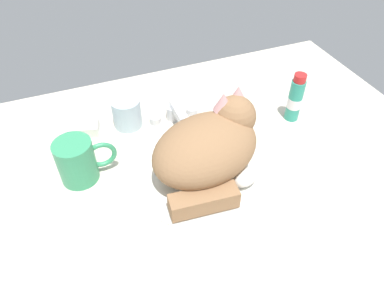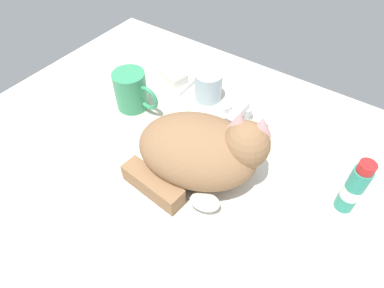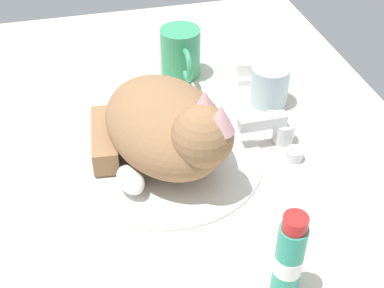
{
  "view_description": "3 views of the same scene",
  "coord_description": "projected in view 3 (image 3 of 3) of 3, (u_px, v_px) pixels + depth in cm",
  "views": [
    {
      "loc": [
        -21.15,
        -46.69,
        55.5
      ],
      "look_at": [
        -2.33,
        1.28,
        7.62
      ],
      "focal_mm": 33.73,
      "sensor_mm": 36.0,
      "label": 1
    },
    {
      "loc": [
        22.46,
        -33.95,
        52.71
      ],
      "look_at": [
        -1.56,
        0.43,
        6.92
      ],
      "focal_mm": 30.72,
      "sensor_mm": 36.0,
      "label": 2
    },
    {
      "loc": [
        60.87,
        -11.02,
        53.16
      ],
      "look_at": [
        2.82,
        3.41,
        4.59
      ],
      "focal_mm": 48.83,
      "sensor_mm": 36.0,
      "label": 3
    }
  ],
  "objects": [
    {
      "name": "toothpaste_bottle",
      "position": [
        289.0,
        257.0,
        0.59
      ],
      "size": [
        3.4,
        3.4,
        12.32
      ],
      "color": "teal",
      "rests_on": "ground_plane"
    },
    {
      "name": "faucet",
      "position": [
        277.0,
        130.0,
        0.83
      ],
      "size": [
        12.24,
        9.46,
        5.51
      ],
      "color": "silver",
      "rests_on": "ground_plane"
    },
    {
      "name": "cat",
      "position": [
        168.0,
        128.0,
        0.76
      ],
      "size": [
        26.55,
        22.45,
        14.78
      ],
      "color": "#936B47",
      "rests_on": "sink_basin"
    },
    {
      "name": "rinse_cup",
      "position": [
        270.0,
        85.0,
        0.91
      ],
      "size": [
        6.69,
        6.69,
        7.08
      ],
      "color": "silver",
      "rests_on": "ground_plane"
    },
    {
      "name": "soap_dish",
      "position": [
        247.0,
        70.0,
        1.01
      ],
      "size": [
        9.0,
        6.4,
        1.2
      ],
      "primitive_type": "cube",
      "color": "white",
      "rests_on": "ground_plane"
    },
    {
      "name": "coffee_mug",
      "position": [
        181.0,
        53.0,
        0.98
      ],
      "size": [
        11.87,
        7.56,
        9.33
      ],
      "color": "#389966",
      "rests_on": "ground_plane"
    },
    {
      "name": "sink_basin",
      "position": [
        166.0,
        157.0,
        0.81
      ],
      "size": [
        30.04,
        30.04,
        0.74
      ],
      "primitive_type": "cylinder",
      "color": "silver",
      "rests_on": "ground_plane"
    },
    {
      "name": "soap_bar",
      "position": [
        247.0,
        62.0,
        1.0
      ],
      "size": [
        7.95,
        6.08,
        2.55
      ],
      "primitive_type": "cube",
      "rotation": [
        0.0,
        0.0,
        -0.25
      ],
      "color": "white",
      "rests_on": "soap_dish"
    },
    {
      "name": "ground_plane",
      "position": [
        167.0,
        166.0,
        0.82
      ],
      "size": [
        110.0,
        82.5,
        3.0
      ],
      "primitive_type": "cube",
      "color": "beige"
    }
  ]
}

